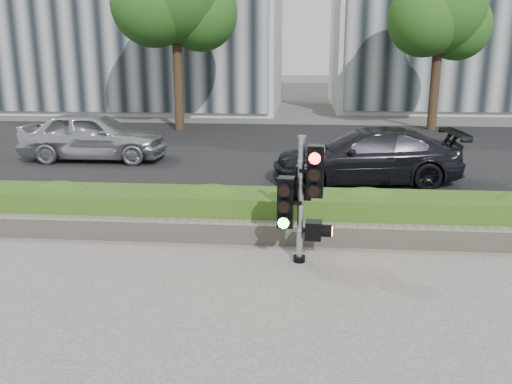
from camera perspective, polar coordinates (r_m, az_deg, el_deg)
ground at (r=7.35m, az=1.51°, el=-10.69°), size 120.00×120.00×0.00m
road at (r=16.92m, az=3.60°, el=4.11°), size 60.00×13.00×0.02m
curb at (r=10.26m, az=2.60°, el=-2.78°), size 60.00×0.25×0.12m
stone_wall at (r=9.03m, az=2.27°, el=-4.34°), size 12.00×0.32×0.34m
hedge at (r=9.60m, az=2.47°, el=-2.10°), size 12.00×1.00×0.68m
tree_right at (r=22.79m, az=18.80°, el=17.45°), size 4.10×3.58×6.53m
traffic_signal at (r=8.03m, az=4.93°, el=-0.14°), size 0.68×0.52×1.94m
car_silver at (r=16.39m, az=-16.70°, el=5.70°), size 4.17×1.73×1.41m
car_dark at (r=13.32m, az=11.53°, el=3.77°), size 4.61×2.18×1.30m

